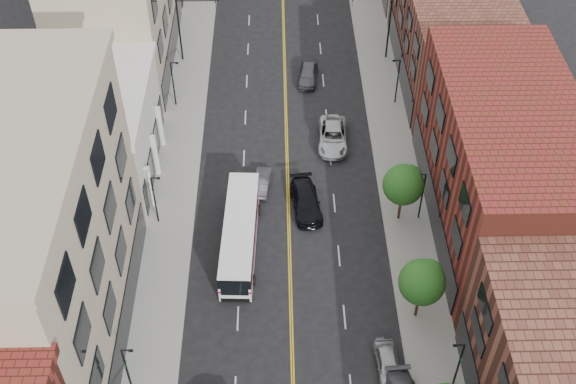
{
  "coord_description": "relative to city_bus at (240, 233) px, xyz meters",
  "views": [
    {
      "loc": [
        -0.83,
        -17.84,
        44.61
      ],
      "look_at": [
        -0.09,
        22.36,
        5.0
      ],
      "focal_mm": 45.0,
      "sensor_mm": 36.0,
      "label": 1
    }
  ],
  "objects": [
    {
      "name": "car_lane_c",
      "position": [
        6.37,
        23.02,
        -0.92
      ],
      "size": [
        2.45,
        4.85,
        1.58
      ],
      "primitive_type": "imported",
      "rotation": [
        0.0,
        0.0,
        -0.13
      ],
      "color": "#45464A",
      "rests_on": "ground"
    },
    {
      "name": "tree_r_2",
      "position": [
        13.36,
        -7.03,
        2.41
      ],
      "size": [
        3.4,
        3.4,
        5.59
      ],
      "color": "black",
      "rests_on": "sidewalk_right"
    },
    {
      "name": "signal_mast_right",
      "position": [
        14.24,
        26.9,
        2.93
      ],
      "size": [
        4.49,
        0.18,
        7.2
      ],
      "color": "black",
      "rests_on": "sidewalk_right"
    },
    {
      "name": "bldg_l_tanoffice",
      "position": [
        -13.03,
        -8.1,
        7.28
      ],
      "size": [
        10.0,
        22.0,
        18.0
      ],
      "primitive_type": "cube",
      "color": "tan",
      "rests_on": "ground"
    },
    {
      "name": "lamp_r_2",
      "position": [
        14.92,
        2.9,
        1.26
      ],
      "size": [
        0.81,
        0.55,
        5.05
      ],
      "color": "black",
      "rests_on": "sidewalk_right"
    },
    {
      "name": "sidewalk_right",
      "position": [
        13.97,
        13.9,
        -1.64
      ],
      "size": [
        4.0,
        110.0,
        0.15
      ],
      "primitive_type": "cube",
      "color": "gray",
      "rests_on": "ground"
    },
    {
      "name": "lamp_l_3",
      "position": [
        -6.98,
        18.9,
        1.26
      ],
      "size": [
        0.81,
        0.55,
        5.05
      ],
      "color": "black",
      "rests_on": "sidewalk_left"
    },
    {
      "name": "bldg_r_far_a",
      "position": [
        20.97,
        23.9,
        3.28
      ],
      "size": [
        10.0,
        20.0,
        10.0
      ],
      "primitive_type": "cube",
      "color": "brown",
      "rests_on": "ground"
    },
    {
      "name": "car_lane_behind",
      "position": [
        1.69,
        7.01,
        -1.07
      ],
      "size": [
        1.88,
        4.07,
        1.29
      ],
      "primitive_type": "imported",
      "rotation": [
        0.0,
        0.0,
        3.01
      ],
      "color": "#46464B",
      "rests_on": "ground"
    },
    {
      "name": "bldg_r_mid",
      "position": [
        20.97,
        2.9,
        4.28
      ],
      "size": [
        10.0,
        22.0,
        12.0
      ],
      "primitive_type": "cube",
      "color": "maroon",
      "rests_on": "ground"
    },
    {
      "name": "lamp_l_1",
      "position": [
        -6.98,
        -13.1,
        1.26
      ],
      "size": [
        0.81,
        0.55,
        5.05
      ],
      "color": "black",
      "rests_on": "sidewalk_left"
    },
    {
      "name": "car_lane_b",
      "position": [
        8.32,
        12.9,
        -0.89
      ],
      "size": [
        3.11,
        6.11,
        1.65
      ],
      "primitive_type": "imported",
      "rotation": [
        0.0,
        0.0,
        -0.06
      ],
      "color": "#B8BCC1",
      "rests_on": "ground"
    },
    {
      "name": "lamp_r_1",
      "position": [
        14.92,
        -13.1,
        1.26
      ],
      "size": [
        0.81,
        0.55,
        5.05
      ],
      "color": "black",
      "rests_on": "sidewalk_right"
    },
    {
      "name": "signal_mast_left",
      "position": [
        -6.3,
        26.9,
        2.93
      ],
      "size": [
        4.49,
        0.18,
        7.2
      ],
      "color": "black",
      "rests_on": "sidewalk_left"
    },
    {
      "name": "tree_r_3",
      "position": [
        13.36,
        2.97,
        2.41
      ],
      "size": [
        3.4,
        3.4,
        5.59
      ],
      "color": "black",
      "rests_on": "sidewalk_right"
    },
    {
      "name": "car_lane_a",
      "position": [
        5.47,
        4.33,
        -0.9
      ],
      "size": [
        3.0,
        5.85,
        1.62
      ],
      "primitive_type": "imported",
      "rotation": [
        0.0,
        0.0,
        0.13
      ],
      "color": "black",
      "rests_on": "ground"
    },
    {
      "name": "lamp_r_3",
      "position": [
        14.92,
        18.9,
        1.26
      ],
      "size": [
        0.81,
        0.55,
        5.05
      ],
      "color": "black",
      "rests_on": "sidewalk_right"
    },
    {
      "name": "car_parked_far",
      "position": [
        10.64,
        -11.67,
        -1.01
      ],
      "size": [
        1.88,
        4.23,
        1.41
      ],
      "primitive_type": "imported",
      "rotation": [
        0.0,
        0.0,
        0.05
      ],
      "color": "#A7AAAE",
      "rests_on": "ground"
    },
    {
      "name": "lamp_l_2",
      "position": [
        -6.98,
        2.9,
        1.26
      ],
      "size": [
        0.81,
        0.55,
        5.05
      ],
      "color": "black",
      "rests_on": "sidewalk_left"
    },
    {
      "name": "city_bus",
      "position": [
        0.0,
        0.0,
        0.0
      ],
      "size": [
        3.14,
        11.58,
        2.95
      ],
      "rotation": [
        0.0,
        0.0,
        -0.04
      ],
      "color": "white",
      "rests_on": "ground"
    },
    {
      "name": "sidewalk_left",
      "position": [
        -6.03,
        13.9,
        -1.64
      ],
      "size": [
        4.0,
        110.0,
        0.15
      ],
      "primitive_type": "cube",
      "color": "gray",
      "rests_on": "ground"
    },
    {
      "name": "bldg_l_white",
      "position": [
        -13.03,
        9.9,
        2.28
      ],
      "size": [
        10.0,
        14.0,
        8.0
      ],
      "primitive_type": "cube",
      "color": "silver",
      "rests_on": "ground"
    }
  ]
}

